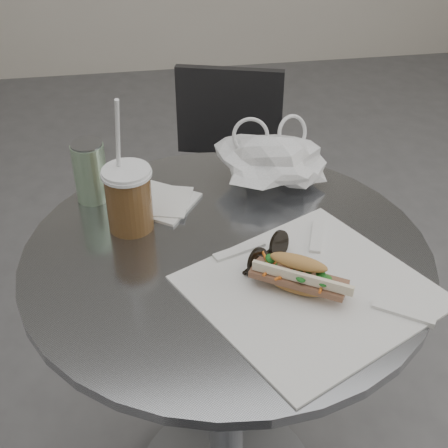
{
  "coord_description": "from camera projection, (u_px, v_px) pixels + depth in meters",
  "views": [
    {
      "loc": [
        -0.15,
        -0.7,
        1.45
      ],
      "look_at": [
        -0.0,
        0.22,
        0.79
      ],
      "focal_mm": 50.0,
      "sensor_mm": 36.0,
      "label": 1
    }
  ],
  "objects": [
    {
      "name": "drink_can",
      "position": [
        90.0,
        172.0,
        1.26
      ],
      "size": [
        0.07,
        0.07,
        0.13
      ],
      "color": "#589859",
      "rests_on": "cafe_table"
    },
    {
      "name": "napkin_stack",
      "position": [
        161.0,
        202.0,
        1.28
      ],
      "size": [
        0.17,
        0.17,
        0.01
      ],
      "color": "white",
      "rests_on": "cafe_table"
    },
    {
      "name": "plastic_bag",
      "position": [
        272.0,
        163.0,
        1.31
      ],
      "size": [
        0.24,
        0.19,
        0.11
      ],
      "primitive_type": null,
      "rotation": [
        0.0,
        0.0,
        0.13
      ],
      "color": "white",
      "rests_on": "cafe_table"
    },
    {
      "name": "sunglasses",
      "position": [
        267.0,
        255.0,
        1.11
      ],
      "size": [
        0.1,
        0.1,
        0.05
      ],
      "rotation": [
        0.0,
        0.0,
        0.74
      ],
      "color": "black",
      "rests_on": "cafe_table"
    },
    {
      "name": "sandwich_paper",
      "position": [
        311.0,
        290.0,
        1.06
      ],
      "size": [
        0.48,
        0.48,
        0.0
      ],
      "primitive_type": "cube",
      "rotation": [
        0.0,
        0.0,
        0.46
      ],
      "color": "white",
      "rests_on": "cafe_table"
    },
    {
      "name": "banh_mi",
      "position": [
        298.0,
        275.0,
        1.04
      ],
      "size": [
        0.21,
        0.18,
        0.07
      ],
      "rotation": [
        0.0,
        0.0,
        -0.57
      ],
      "color": "#CC834D",
      "rests_on": "sandwich_paper"
    },
    {
      "name": "cafe_table",
      "position": [
        227.0,
        354.0,
        1.31
      ],
      "size": [
        0.76,
        0.76,
        0.74
      ],
      "color": "slate",
      "rests_on": "ground"
    },
    {
      "name": "chair_far",
      "position": [
        223.0,
        217.0,
        1.93
      ],
      "size": [
        0.42,
        0.45,
        0.77
      ],
      "rotation": [
        0.0,
        0.0,
        2.85
      ],
      "color": "#2B2B2E",
      "rests_on": "ground"
    },
    {
      "name": "iced_coffee",
      "position": [
        129.0,
        198.0,
        1.18
      ],
      "size": [
        0.1,
        0.1,
        0.28
      ],
      "color": "brown",
      "rests_on": "cafe_table"
    }
  ]
}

